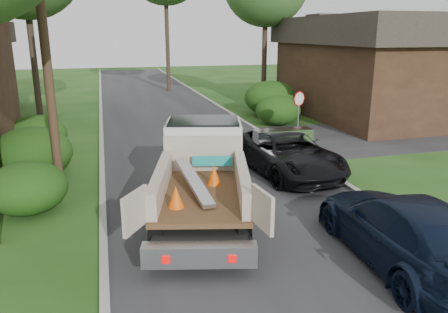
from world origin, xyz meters
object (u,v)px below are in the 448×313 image
object	(u,v)px
utility_pole	(44,32)
house_right	(381,66)
flatbed_truck	(203,165)
black_pickup	(287,153)
navy_suv	(406,230)
stop_sign	(299,105)

from	to	relation	value
utility_pole	house_right	size ratio (longest dim) A/B	0.77
flatbed_truck	house_right	bearing A→B (deg)	54.47
flatbed_truck	black_pickup	xyz separation A→B (m)	(3.79, 2.50, -0.56)
black_pickup	navy_suv	size ratio (longest dim) A/B	1.00
stop_sign	house_right	bearing A→B (deg)	32.66
flatbed_truck	navy_suv	bearing A→B (deg)	-36.38
flatbed_truck	black_pickup	size ratio (longest dim) A/B	1.24
house_right	flatbed_truck	size ratio (longest dim) A/B	1.85
utility_pole	black_pickup	world-z (taller)	utility_pole
black_pickup	navy_suv	world-z (taller)	navy_suv
black_pickup	flatbed_truck	bearing A→B (deg)	-151.96
flatbed_truck	black_pickup	world-z (taller)	flatbed_truck
utility_pole	navy_suv	xyz separation A→B (m)	(8.08, -7.48, -4.35)
stop_sign	navy_suv	bearing A→B (deg)	-102.74
stop_sign	flatbed_truck	world-z (taller)	flatbed_truck
black_pickup	navy_suv	xyz separation A→B (m)	(-0.08, -7.00, 0.03)
utility_pole	navy_suv	distance (m)	11.84
flatbed_truck	navy_suv	distance (m)	5.85
stop_sign	utility_pole	xyz separation A→B (m)	(-10.68, -4.02, 3.40)
stop_sign	house_right	world-z (taller)	house_right
house_right	black_pickup	world-z (taller)	house_right
house_right	navy_suv	distance (m)	19.64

